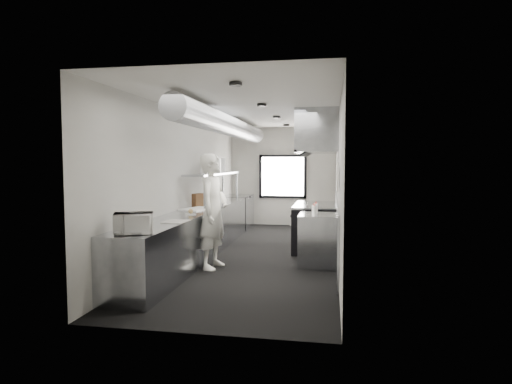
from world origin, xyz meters
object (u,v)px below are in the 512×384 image
at_px(plate_stack_d, 221,165).
at_px(cutting_board, 198,209).
at_px(knife_block, 198,200).
at_px(small_plate, 191,214).
at_px(squeeze_bottle_a, 315,211).
at_px(squeeze_bottle_b, 314,210).
at_px(plate_stack_b, 209,167).
at_px(deli_tub_a, 136,224).
at_px(deli_tub_b, 147,219).
at_px(bottle_station, 318,240).
at_px(range, 314,227).
at_px(prep_counter, 196,234).
at_px(exhaust_hood, 318,134).
at_px(squeeze_bottle_d, 316,209).
at_px(pass_shelf, 214,174).
at_px(line_cook, 213,211).
at_px(plate_stack_c, 215,165).
at_px(microwave, 134,223).
at_px(far_work_table, 238,212).
at_px(plate_stack_a, 206,167).
at_px(squeeze_bottle_e, 316,207).
at_px(squeeze_bottle_c, 315,209).

bearing_deg(plate_stack_d, cutting_board, -88.63).
relative_size(cutting_board, knife_block, 2.43).
distance_m(small_plate, squeeze_bottle_a, 2.13).
bearing_deg(squeeze_bottle_b, plate_stack_b, 145.37).
xyz_separation_m(deli_tub_a, deli_tub_b, (-0.02, 0.44, 0.01)).
xyz_separation_m(bottle_station, plate_stack_d, (-2.35, 2.32, 1.29)).
relative_size(range, squeeze_bottle_a, 9.30).
bearing_deg(prep_counter, exhaust_hood, 28.11).
bearing_deg(deli_tub_b, squeeze_bottle_d, 34.09).
xyz_separation_m(pass_shelf, range, (2.23, -0.30, -1.07)).
height_order(pass_shelf, range, pass_shelf).
height_order(line_cook, squeeze_bottle_d, line_cook).
bearing_deg(deli_tub_a, plate_stack_c, 88.24).
xyz_separation_m(exhaust_hood, plate_stack_c, (-2.28, 0.35, -0.64)).
bearing_deg(cutting_board, line_cook, -57.74).
xyz_separation_m(microwave, plate_stack_d, (-0.10, 4.79, 0.70)).
xyz_separation_m(far_work_table, plate_stack_c, (-0.04, -2.15, 1.30)).
relative_size(knife_block, squeeze_bottle_b, 1.51).
xyz_separation_m(microwave, squeeze_bottle_b, (2.18, 2.27, -0.04)).
height_order(range, deli_tub_b, deli_tub_b).
distance_m(bottle_station, plate_stack_a, 2.83).
height_order(bottle_station, line_cook, line_cook).
distance_m(prep_counter, plate_stack_d, 2.48).
xyz_separation_m(squeeze_bottle_a, squeeze_bottle_e, (-0.00, 0.63, -0.00)).
distance_m(bottle_station, line_cook, 1.90).
xyz_separation_m(plate_stack_c, plate_stack_d, (-0.01, 0.57, -0.01)).
height_order(prep_counter, deli_tub_b, deli_tub_b).
relative_size(prep_counter, microwave, 13.52).
xyz_separation_m(plate_stack_c, squeeze_bottle_a, (2.29, -2.03, -0.76)).
bearing_deg(plate_stack_d, plate_stack_c, -89.18).
bearing_deg(plate_stack_d, line_cook, -78.13).
bearing_deg(plate_stack_a, cutting_board, -87.17).
relative_size(small_plate, plate_stack_d, 0.57).
bearing_deg(pass_shelf, far_work_table, 88.93).
bearing_deg(cutting_board, squeeze_bottle_b, -13.94).
xyz_separation_m(deli_tub_a, squeeze_bottle_d, (2.42, 2.09, 0.04)).
height_order(small_plate, squeeze_bottle_d, squeeze_bottle_d).
bearing_deg(plate_stack_a, knife_block, -135.52).
height_order(pass_shelf, plate_stack_d, plate_stack_d).
relative_size(pass_shelf, line_cook, 1.54).
bearing_deg(small_plate, squeeze_bottle_e, 20.48).
distance_m(deli_tub_a, squeeze_bottle_d, 3.20).
bearing_deg(squeeze_bottle_d, plate_stack_d, 136.24).
bearing_deg(exhaust_hood, far_work_table, 131.94).
height_order(line_cook, microwave, line_cook).
bearing_deg(small_plate, microwave, -92.15).
bearing_deg(exhaust_hood, squeeze_bottle_e, -89.88).
distance_m(far_work_table, squeeze_bottle_c, 4.56).
distance_m(exhaust_hood, deli_tub_b, 4.08).
bearing_deg(far_work_table, pass_shelf, -91.07).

